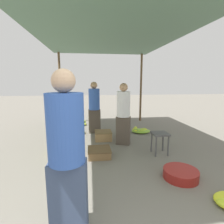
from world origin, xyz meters
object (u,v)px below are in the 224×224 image
at_px(crate_near, 103,135).
at_px(banana_pile_left_0, 59,148).
at_px(vendor_foreground, 67,153).
at_px(crate_mid, 99,152).
at_px(basin_black, 181,174).
at_px(banana_pile_left_2, 81,123).
at_px(stool, 160,137).
at_px(shopper_walking_mid, 123,113).
at_px(shopper_walking_far, 94,107).
at_px(banana_pile_left_1, 77,131).
at_px(banana_pile_right_1, 140,130).

bearing_deg(crate_near, banana_pile_left_0, -145.45).
height_order(vendor_foreground, crate_mid, vendor_foreground).
bearing_deg(basin_black, vendor_foreground, -154.15).
bearing_deg(banana_pile_left_2, basin_black, -64.84).
distance_m(basin_black, banana_pile_left_0, 2.58).
xyz_separation_m(banana_pile_left_0, banana_pile_left_2, (0.38, 2.43, 0.00)).
bearing_deg(crate_near, crate_mid, -98.85).
distance_m(stool, crate_near, 1.63).
bearing_deg(shopper_walking_mid, crate_mid, -133.90).
relative_size(basin_black, shopper_walking_mid, 0.36).
relative_size(vendor_foreground, banana_pile_left_0, 3.13).
distance_m(banana_pile_left_0, shopper_walking_mid, 1.72).
bearing_deg(shopper_walking_far, vendor_foreground, -95.79).
xyz_separation_m(stool, shopper_walking_mid, (-0.68, 0.69, 0.42)).
xyz_separation_m(banana_pile_left_1, banana_pile_left_2, (0.09, 1.05, 0.02)).
xyz_separation_m(basin_black, crate_mid, (-1.28, 1.03, 0.01)).
distance_m(banana_pile_left_2, banana_pile_right_1, 2.20).
relative_size(banana_pile_left_1, banana_pile_left_2, 0.92).
bearing_deg(crate_mid, stool, -1.09).
bearing_deg(crate_near, shopper_walking_mid, -41.31).
xyz_separation_m(vendor_foreground, shopper_walking_mid, (1.06, 2.52, -0.08)).
height_order(banana_pile_left_2, crate_mid, banana_pile_left_2).
height_order(banana_pile_right_1, shopper_walking_mid, shopper_walking_mid).
bearing_deg(stool, crate_mid, 178.91).
distance_m(banana_pile_left_1, banana_pile_right_1, 1.96).
relative_size(banana_pile_left_0, banana_pile_right_1, 0.94).
distance_m(banana_pile_left_1, shopper_walking_mid, 1.79).
height_order(vendor_foreground, banana_pile_left_0, vendor_foreground).
xyz_separation_m(stool, basin_black, (-0.05, -1.01, -0.30)).
relative_size(basin_black, banana_pile_left_2, 1.08).
bearing_deg(shopper_walking_mid, shopper_walking_far, 121.16).
bearing_deg(banana_pile_left_0, banana_pile_left_1, 78.00).
relative_size(vendor_foreground, crate_mid, 3.51).
relative_size(crate_near, shopper_walking_mid, 0.30).
xyz_separation_m(banana_pile_left_2, shopper_walking_mid, (1.16, -2.12, 0.71)).
xyz_separation_m(crate_mid, shopper_walking_mid, (0.64, 0.67, 0.72)).
distance_m(basin_black, banana_pile_right_1, 2.67).
height_order(stool, shopper_walking_far, shopper_walking_far).
relative_size(stool, crate_near, 1.04).
relative_size(basin_black, banana_pile_right_1, 0.97).
distance_m(crate_near, crate_mid, 1.10).
bearing_deg(banana_pile_left_1, basin_black, -55.83).
bearing_deg(vendor_foreground, basin_black, 25.85).
height_order(banana_pile_left_2, shopper_walking_mid, shopper_walking_mid).
height_order(vendor_foreground, banana_pile_left_1, vendor_foreground).
height_order(stool, banana_pile_left_1, stool).
distance_m(banana_pile_left_0, banana_pile_right_1, 2.59).
xyz_separation_m(banana_pile_left_2, crate_near, (0.68, -1.70, 0.03)).
bearing_deg(banana_pile_left_1, shopper_walking_mid, -40.65).
xyz_separation_m(stool, banana_pile_left_2, (-1.84, 2.81, -0.29)).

